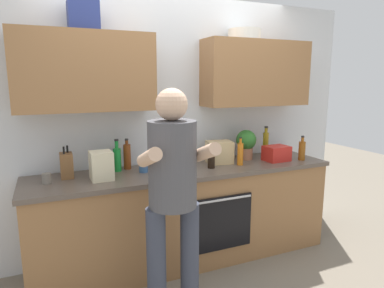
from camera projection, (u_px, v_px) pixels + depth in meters
The scene contains 18 objects.
ground_plane at pixel (187, 258), 3.30m from camera, with size 12.00×12.00×0.00m, color #756B5B.
back_wall_unit at pixel (176, 103), 3.27m from camera, with size 4.00×0.38×2.50m.
counter at pixel (187, 214), 3.21m from camera, with size 2.84×0.67×0.90m.
person_standing at pixel (173, 186), 2.37m from camera, with size 0.49×0.45×1.66m.
bottle_juice at pixel (240, 154), 3.25m from camera, with size 0.06×0.06×0.27m.
bottle_soda at pixel (117, 159), 3.03m from camera, with size 0.07×0.07×0.29m.
bottle_soy at pixel (211, 159), 3.14m from camera, with size 0.07×0.07×0.21m.
bottle_oil at pixel (266, 143), 3.64m from camera, with size 0.06×0.06×0.32m.
bottle_vinegar at pixel (127, 156), 3.10m from camera, with size 0.07×0.07×0.28m.
bottle_syrup at pixel (302, 150), 3.45m from camera, with size 0.07×0.07×0.25m.
cup_stoneware at pixel (47, 178), 2.68m from camera, with size 0.07×0.07×0.08m, color slate.
cup_tea at pixel (143, 167), 3.01m from camera, with size 0.08×0.08×0.09m, color #33598C.
mixing_bowl at pixel (180, 164), 3.16m from camera, with size 0.27×0.27×0.07m, color silver.
knife_block at pixel (67, 165), 2.83m from camera, with size 0.10×0.14×0.27m.
potted_herb at pixel (246, 143), 3.48m from camera, with size 0.21×0.21×0.31m.
grocery_bag_rice at pixel (101, 166), 2.77m from camera, with size 0.18×0.18×0.24m, color beige.
grocery_bag_bread at pixel (219, 152), 3.33m from camera, with size 0.24×0.20×0.22m, color tan.
grocery_bag_crisps at pixel (276, 153), 3.43m from camera, with size 0.24×0.19×0.15m, color red.
Camera 1 is at (-1.16, -2.80, 1.71)m, focal length 31.63 mm.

